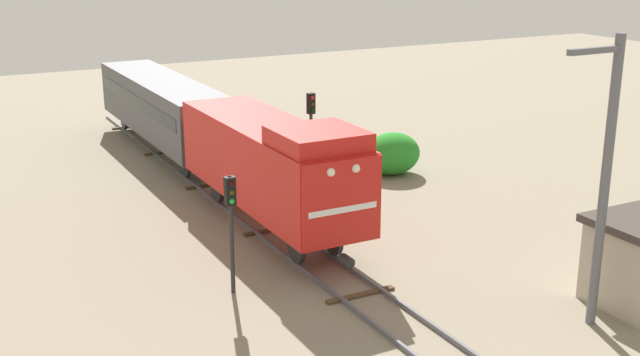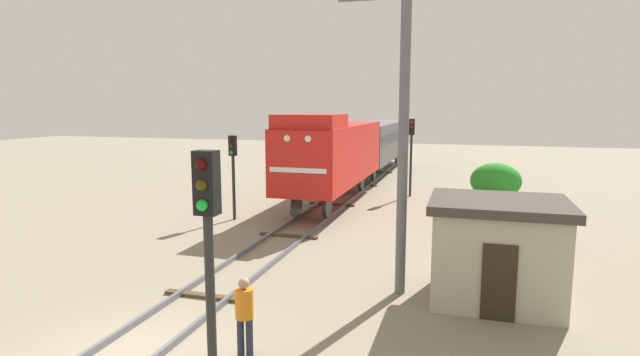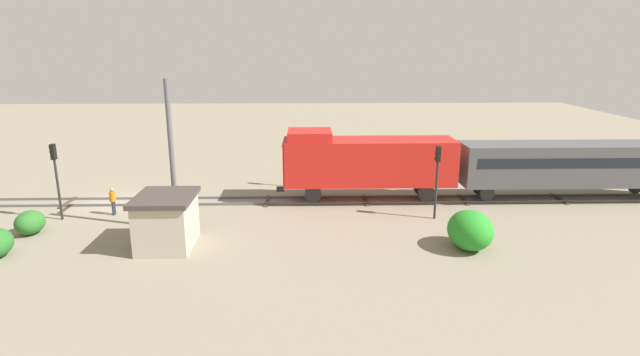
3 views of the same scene
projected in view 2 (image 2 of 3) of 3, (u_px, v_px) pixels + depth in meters
ground_plane at (127, 355)px, 10.41m from camera, size 117.78×117.78×0.00m
railway_track at (127, 352)px, 10.40m from camera, size 2.40×78.52×0.16m
locomotive at (332, 152)px, 25.48m from camera, size 2.90×11.60×4.60m
passenger_car_leading at (378, 139)px, 38.16m from camera, size 2.84×14.00×3.66m
traffic_signal_near at (209, 250)px, 7.03m from camera, size 0.32×0.34×4.56m
traffic_signal_mid at (233, 161)px, 22.29m from camera, size 0.32×0.34×3.82m
traffic_signal_far at (411, 143)px, 27.99m from camera, size 0.32×0.34×4.39m
worker_near_track at (244, 311)px, 10.21m from camera, size 0.38×0.38×1.70m
catenary_mast at (401, 133)px, 13.24m from camera, size 1.94×0.28×8.36m
relay_hut at (497, 250)px, 13.12m from camera, size 3.50×2.90×2.74m
bush_near at (496, 181)px, 27.58m from camera, size 2.74×2.24×1.99m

